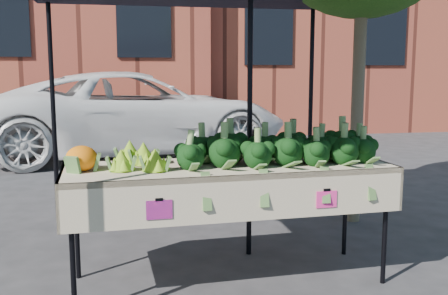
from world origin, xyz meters
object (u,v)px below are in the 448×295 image
Objects in this scene: canopy at (207,97)px; vehicle at (134,2)px; street_tree at (360,44)px; table at (229,223)px.

vehicle is at bearing 95.13° from canopy.
canopy is 1.89m from street_tree.
street_tree is (1.69, 0.71, 0.49)m from canopy.
vehicle reaches higher than street_tree.
vehicle is 5.49m from street_tree.
canopy is 0.85× the size of street_tree.
canopy is at bearing 96.20° from table.
street_tree is (2.19, -4.93, -1.00)m from vehicle.
street_tree reaches higher than table.
vehicle is at bearing 95.23° from table.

